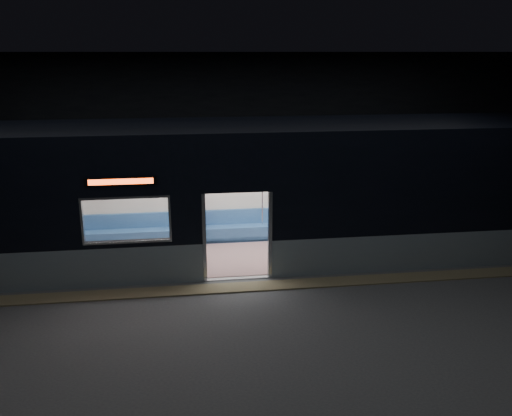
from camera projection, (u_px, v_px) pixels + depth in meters
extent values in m
cube|color=#47494C|center=(243.00, 299.00, 11.40)|extent=(24.00, 14.00, 0.01)
cube|color=black|center=(241.00, 53.00, 10.01)|extent=(24.00, 14.00, 0.04)
cube|color=black|center=(218.00, 133.00, 17.34)|extent=(24.00, 0.04, 5.00)
cube|color=black|center=(347.00, 399.00, 4.06)|extent=(24.00, 0.04, 5.00)
cube|color=#8C7F59|center=(240.00, 287.00, 11.91)|extent=(22.80, 0.50, 0.03)
cube|color=#85959F|center=(14.00, 272.00, 11.64)|extent=(8.30, 0.12, 0.90)
cube|color=#85959F|center=(440.00, 250.00, 12.92)|extent=(8.30, 0.12, 0.90)
cube|color=black|center=(4.00, 200.00, 11.20)|extent=(8.30, 0.12, 2.30)
cube|color=black|center=(446.00, 185.00, 12.47)|extent=(8.30, 0.12, 2.30)
cube|color=black|center=(237.00, 166.00, 11.68)|extent=(1.40, 0.12, 1.15)
cube|color=#B7BABC|center=(204.00, 238.00, 12.02)|extent=(0.08, 0.14, 2.05)
cube|color=#B7BABC|center=(270.00, 235.00, 12.22)|extent=(0.08, 0.14, 2.05)
cube|color=black|center=(121.00, 181.00, 11.34)|extent=(1.50, 0.04, 0.18)
cube|color=#FF4817|center=(121.00, 181.00, 11.33)|extent=(1.34, 0.03, 0.12)
cube|color=beige|center=(226.00, 182.00, 14.70)|extent=(18.00, 0.12, 3.20)
cube|color=black|center=(230.00, 127.00, 12.86)|extent=(18.00, 3.00, 0.15)
cube|color=gray|center=(232.00, 255.00, 13.77)|extent=(17.76, 2.76, 0.04)
cube|color=beige|center=(231.00, 166.00, 13.12)|extent=(17.76, 2.76, 0.10)
cube|color=#2E5186|center=(228.00, 233.00, 14.77)|extent=(11.00, 0.48, 0.41)
cube|color=#2E5186|center=(227.00, 217.00, 14.84)|extent=(11.00, 0.10, 0.40)
cube|color=#805D62|center=(91.00, 271.00, 12.24)|extent=(4.40, 0.48, 0.41)
cube|color=#805D62|center=(372.00, 256.00, 13.10)|extent=(4.40, 0.48, 0.41)
cylinder|color=silver|center=(194.00, 228.00, 12.25)|extent=(0.04, 0.04, 2.26)
cylinder|color=silver|center=(192.00, 202.00, 14.40)|extent=(0.04, 0.04, 2.26)
cylinder|color=silver|center=(277.00, 224.00, 12.50)|extent=(0.04, 0.04, 2.26)
cylinder|color=silver|center=(262.00, 199.00, 14.65)|extent=(0.04, 0.04, 2.26)
cylinder|color=silver|center=(227.00, 172.00, 14.26)|extent=(11.00, 0.03, 0.03)
cube|color=black|center=(192.00, 227.00, 14.37)|extent=(0.15, 0.43, 0.15)
cube|color=black|center=(199.00, 227.00, 14.40)|extent=(0.15, 0.43, 0.15)
cylinder|color=black|center=(193.00, 239.00, 14.26)|extent=(0.10, 0.10, 0.43)
cylinder|color=black|center=(200.00, 239.00, 14.28)|extent=(0.10, 0.10, 0.43)
cube|color=#CE5E7C|center=(196.00, 224.00, 14.55)|extent=(0.36, 0.20, 0.18)
cylinder|color=#CE5E7C|center=(195.00, 213.00, 14.48)|extent=(0.36, 0.36, 0.47)
sphere|color=tan|center=(195.00, 201.00, 14.37)|extent=(0.19, 0.19, 0.19)
sphere|color=black|center=(195.00, 199.00, 14.40)|extent=(0.20, 0.20, 0.20)
cube|color=black|center=(197.00, 223.00, 14.28)|extent=(0.29, 0.26, 0.13)
cube|color=white|center=(402.00, 183.00, 15.32)|extent=(0.90, 0.03, 0.58)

